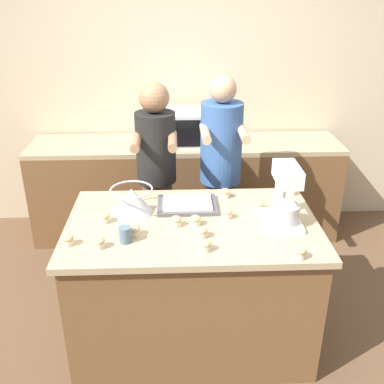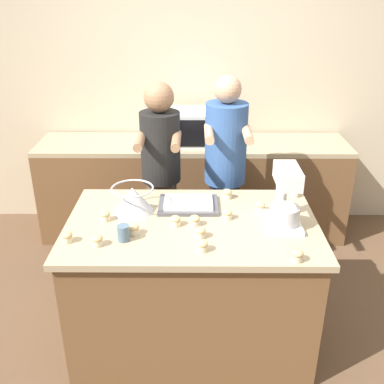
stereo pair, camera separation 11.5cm
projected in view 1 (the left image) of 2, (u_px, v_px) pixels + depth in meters
The scene contains 24 objects.
ground_plane at pixel (192, 334), 3.11m from camera, with size 16.00×16.00×0.00m, color brown.
back_wall at pixel (184, 85), 4.18m from camera, with size 10.00×0.06×2.70m.
island_counter at pixel (192, 281), 2.93m from camera, with size 1.53×0.95×0.89m.
back_counter at pixel (186, 188), 4.25m from camera, with size 2.80×0.60×0.90m.
person_left at pixel (157, 179), 3.43m from camera, with size 0.32×0.49×1.59m.
person_right at pixel (220, 176), 3.45m from camera, with size 0.33×0.50×1.63m.
stand_mixer at pixel (285, 198), 2.66m from camera, with size 0.20×0.30×0.38m.
mixing_bowl at pixel (132, 200), 2.81m from camera, with size 0.27×0.27×0.17m.
baking_tray at pixel (187, 204), 2.92m from camera, with size 0.38×0.28×0.04m.
microwave_oven at pixel (189, 127), 3.99m from camera, with size 0.51×0.40×0.29m.
drinking_glass at pixel (125, 235), 2.51m from camera, with size 0.07×0.07×0.09m.
cupcake_0 at pixel (225, 193), 3.04m from camera, with size 0.06×0.06×0.06m.
cupcake_1 at pixel (202, 232), 2.56m from camera, with size 0.06×0.06×0.06m.
cupcake_2 at pixel (300, 253), 2.37m from camera, with size 0.06×0.06×0.06m.
cupcake_3 at pixel (176, 221), 2.68m from camera, with size 0.06×0.06×0.06m.
cupcake_4 at pixel (205, 245), 2.43m from camera, with size 0.06×0.06×0.06m.
cupcake_5 at pixel (259, 205), 2.87m from camera, with size 0.06×0.06×0.06m.
cupcake_6 at pixel (227, 213), 2.77m from camera, with size 0.06×0.06×0.06m.
cupcake_7 at pixel (68, 240), 2.48m from camera, with size 0.06×0.06×0.06m.
cupcake_8 at pixel (195, 220), 2.69m from camera, with size 0.06×0.06×0.06m.
cupcake_9 at pixel (135, 230), 2.58m from camera, with size 0.06×0.06×0.06m.
cupcake_10 at pixel (99, 243), 2.46m from camera, with size 0.06×0.06×0.06m.
cupcake_11 at pixel (105, 218), 2.72m from camera, with size 0.06×0.06×0.06m.
cupcake_12 at pixel (292, 190), 3.08m from camera, with size 0.06×0.06×0.06m.
Camera 1 is at (-0.10, -2.40, 2.21)m, focal length 42.00 mm.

